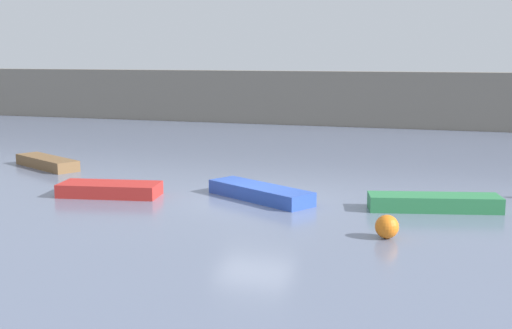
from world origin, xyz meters
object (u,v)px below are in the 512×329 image
Objects in this scene: rowboat_red at (110,189)px; rowboat_brown at (47,163)px; mooring_buoy at (387,227)px; rowboat_green at (434,203)px; rowboat_blue at (260,193)px.

rowboat_brown is at bearing 132.38° from rowboat_red.
rowboat_red is at bearing 166.02° from mooring_buoy.
mooring_buoy reaches higher than rowboat_green.
rowboat_brown is 16.17m from mooring_buoy.
rowboat_brown is 0.93× the size of rowboat_blue.
rowboat_blue is (4.94, 1.04, 0.01)m from rowboat_red.
mooring_buoy reaches higher than rowboat_brown.
mooring_buoy is (14.82, -6.46, 0.09)m from rowboat_brown.
rowboat_brown is at bearing -167.41° from rowboat_blue.
rowboat_blue is (10.32, -3.07, 0.01)m from rowboat_brown.
rowboat_blue is 1.00× the size of rowboat_green.
rowboat_brown is 1.11× the size of rowboat_red.
rowboat_brown is 16.07m from rowboat_green.
rowboat_blue is at bearing 167.86° from rowboat_green.
rowboat_red is at bearing 172.64° from rowboat_green.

